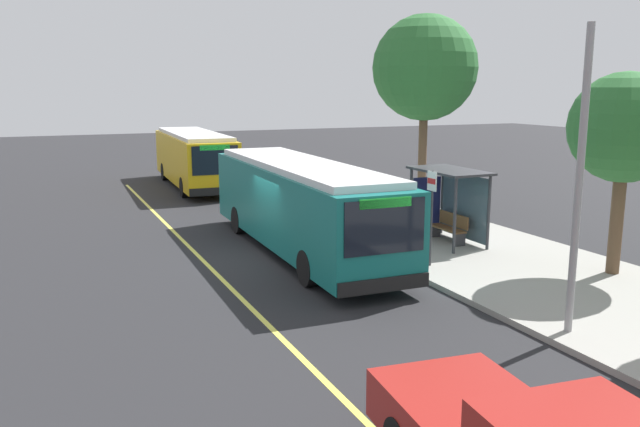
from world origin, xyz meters
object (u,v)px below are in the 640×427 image
(transit_bus_main, at_px, (301,203))
(transit_bus_second, at_px, (194,157))
(route_sign_post, at_px, (432,205))
(waiting_bench, at_px, (449,227))

(transit_bus_main, xyz_separation_m, transit_bus_second, (-15.50, 0.11, -0.00))
(route_sign_post, bearing_deg, transit_bus_second, -172.47)
(transit_bus_second, bearing_deg, route_sign_post, 7.53)
(transit_bus_main, height_order, route_sign_post, same)
(waiting_bench, bearing_deg, transit_bus_second, -163.92)
(route_sign_post, bearing_deg, waiting_bench, 135.32)
(transit_bus_main, xyz_separation_m, route_sign_post, (3.55, 2.62, 0.34))
(waiting_bench, bearing_deg, transit_bus_main, -103.90)
(transit_bus_second, xyz_separation_m, route_sign_post, (19.05, 2.52, 0.34))
(transit_bus_second, relative_size, route_sign_post, 3.84)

